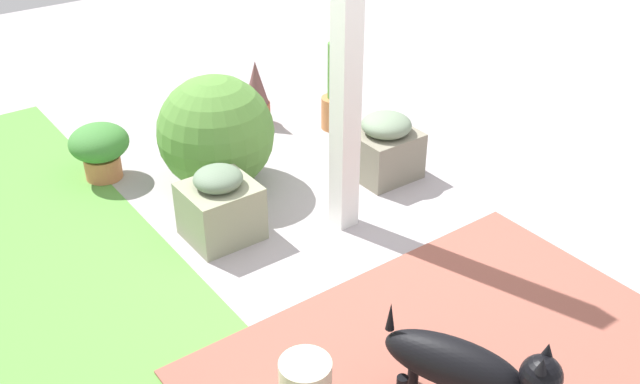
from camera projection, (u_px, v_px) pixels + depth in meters
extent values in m
plane|color=#A79EA1|center=(369.00, 241.00, 4.45)|extent=(12.00, 12.00, 0.00)
cube|color=#955345|center=(467.00, 374.00, 3.48)|extent=(1.80, 2.40, 0.02)
cube|color=white|center=(347.00, 43.00, 4.02)|extent=(0.13, 0.13, 2.37)
cube|color=gray|center=(385.00, 154.00, 5.06)|extent=(0.38, 0.43, 0.34)
ellipsoid|color=gray|center=(386.00, 125.00, 4.94)|extent=(0.35, 0.35, 0.16)
cube|color=gray|center=(221.00, 211.00, 4.41)|extent=(0.39, 0.43, 0.35)
ellipsoid|color=slate|center=(218.00, 179.00, 4.30)|extent=(0.30, 0.30, 0.13)
sphere|color=#528537|center=(216.00, 133.00, 4.85)|extent=(0.78, 0.78, 0.78)
cylinder|color=#9E5134|center=(257.00, 113.00, 5.83)|extent=(0.21, 0.21, 0.18)
cone|color=brown|center=(256.00, 82.00, 5.69)|extent=(0.19, 0.19, 0.35)
cylinder|color=#C17845|center=(335.00, 113.00, 5.74)|extent=(0.21, 0.21, 0.26)
cylinder|color=#4C8C34|center=(335.00, 71.00, 5.56)|extent=(0.12, 0.12, 0.44)
cylinder|color=#C8744C|center=(103.00, 167.00, 5.08)|extent=(0.25, 0.25, 0.16)
ellipsoid|color=#3E7E36|center=(99.00, 142.00, 4.98)|extent=(0.41, 0.41, 0.25)
ellipsoid|color=black|center=(452.00, 363.00, 3.14)|extent=(0.65, 0.46, 0.23)
sphere|color=black|center=(541.00, 376.00, 2.95)|extent=(0.18, 0.18, 0.18)
cone|color=black|center=(548.00, 350.00, 2.93)|extent=(0.05, 0.05, 0.07)
cone|color=black|center=(542.00, 366.00, 2.86)|extent=(0.05, 0.05, 0.07)
cylinder|color=black|center=(413.00, 372.00, 3.38)|extent=(0.05, 0.05, 0.19)
cone|color=black|center=(390.00, 316.00, 3.19)|extent=(0.04, 0.04, 0.15)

